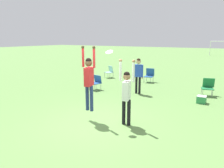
{
  "coord_description": "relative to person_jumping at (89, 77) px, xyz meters",
  "views": [
    {
      "loc": [
        4.08,
        -5.76,
        2.87
      ],
      "look_at": [
        0.25,
        0.52,
        1.3
      ],
      "focal_mm": 35.0,
      "sensor_mm": 36.0,
      "label": 1
    }
  ],
  "objects": [
    {
      "name": "person_jumping",
      "position": [
        0.0,
        0.0,
        0.0
      ],
      "size": [
        0.56,
        0.45,
        2.25
      ],
      "rotation": [
        0.0,
        0.0,
        1.8
      ],
      "color": "navy",
      "rests_on": "ground_plane"
    },
    {
      "name": "person_spectator_near",
      "position": [
        -0.14,
        4.32,
        -0.44
      ],
      "size": [
        0.56,
        0.27,
        1.84
      ],
      "rotation": [
        0.0,
        0.0,
        0.19
      ],
      "color": "black",
      "rests_on": "ground_plane"
    },
    {
      "name": "camping_chair_1",
      "position": [
        -3.87,
        7.53,
        -1.08
      ],
      "size": [
        0.72,
        0.78,
        0.84
      ],
      "rotation": [
        0.0,
        0.0,
        2.64
      ],
      "color": "gray",
      "rests_on": "ground_plane"
    },
    {
      "name": "camping_chair_4",
      "position": [
        3.03,
        5.77,
        -1.07
      ],
      "size": [
        0.69,
        0.74,
        0.88
      ],
      "rotation": [
        0.0,
        0.0,
        3.43
      ],
      "color": "gray",
      "rests_on": "ground_plane"
    },
    {
      "name": "camping_chair_0",
      "position": [
        -2.51,
        3.91,
        -1.1
      ],
      "size": [
        0.64,
        0.68,
        0.8
      ],
      "rotation": [
        0.0,
        0.0,
        2.94
      ],
      "color": "gray",
      "rests_on": "ground_plane"
    },
    {
      "name": "cooler_box",
      "position": [
        3.01,
        4.24,
        -1.4
      ],
      "size": [
        0.39,
        0.37,
        0.33
      ],
      "color": "#2D8C4C",
      "rests_on": "ground_plane"
    },
    {
      "name": "frisbee",
      "position": [
        0.76,
        0.09,
        0.86
      ],
      "size": [
        0.24,
        0.22,
        0.11
      ],
      "color": "white"
    },
    {
      "name": "person_defending",
      "position": [
        1.29,
        0.3,
        -0.39
      ],
      "size": [
        0.58,
        0.46,
        2.2
      ],
      "rotation": [
        0.0,
        0.0,
        -1.34
      ],
      "color": "black",
      "rests_on": "ground_plane"
    },
    {
      "name": "ground_plane",
      "position": [
        0.4,
        -0.07,
        -1.56
      ],
      "size": [
        120.0,
        120.0,
        0.0
      ],
      "primitive_type": "plane",
      "color": "#608C47"
    },
    {
      "name": "camping_chair_3",
      "position": [
        -0.76,
        7.46,
        -1.06
      ],
      "size": [
        0.61,
        0.66,
        0.9
      ],
      "rotation": [
        0.0,
        0.0,
        3.29
      ],
      "color": "gray",
      "rests_on": "ground_plane"
    }
  ]
}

